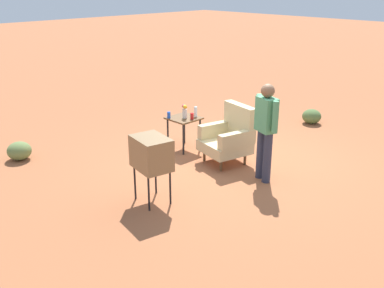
{
  "coord_description": "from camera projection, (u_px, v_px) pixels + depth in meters",
  "views": [
    {
      "loc": [
        4.84,
        -5.87,
        3.18
      ],
      "look_at": [
        -0.05,
        -1.1,
        0.65
      ],
      "focal_mm": 41.85,
      "sensor_mm": 36.0,
      "label": 1
    }
  ],
  "objects": [
    {
      "name": "shrub_far",
      "position": [
        312.0,
        116.0,
        10.4
      ],
      "size": [
        0.43,
        0.43,
        0.34
      ],
      "primitive_type": "ellipsoid",
      "color": "#516B38",
      "rests_on": "ground"
    },
    {
      "name": "ground_plane",
      "position": [
        237.0,
        163.0,
        8.19
      ],
      "size": [
        60.0,
        60.0,
        0.0
      ],
      "primitive_type": "plane",
      "color": "#A05B38"
    },
    {
      "name": "soda_can_blue",
      "position": [
        169.0,
        115.0,
        8.62
      ],
      "size": [
        0.07,
        0.07,
        0.12
      ],
      "primitive_type": "cylinder",
      "color": "blue",
      "rests_on": "side_table"
    },
    {
      "name": "shrub_near",
      "position": [
        19.0,
        151.0,
        8.32
      ],
      "size": [
        0.44,
        0.44,
        0.34
      ],
      "primitive_type": "ellipsoid",
      "color": "olive",
      "rests_on": "ground"
    },
    {
      "name": "side_table",
      "position": [
        184.0,
        122.0,
        8.71
      ],
      "size": [
        0.56,
        0.56,
        0.65
      ],
      "color": "black",
      "rests_on": "ground"
    },
    {
      "name": "person_standing",
      "position": [
        266.0,
        127.0,
        7.21
      ],
      "size": [
        0.54,
        0.33,
        1.64
      ],
      "color": "#2D3347",
      "rests_on": "ground"
    },
    {
      "name": "soda_can_red",
      "position": [
        192.0,
        116.0,
        8.55
      ],
      "size": [
        0.07,
        0.07,
        0.12
      ],
      "primitive_type": "cylinder",
      "color": "red",
      "rests_on": "side_table"
    },
    {
      "name": "armchair",
      "position": [
        230.0,
        136.0,
        8.1
      ],
      "size": [
        0.91,
        0.93,
        1.06
      ],
      "color": "brown",
      "rests_on": "ground"
    },
    {
      "name": "bottle_short_clear",
      "position": [
        196.0,
        112.0,
        8.69
      ],
      "size": [
        0.06,
        0.06,
        0.2
      ],
      "primitive_type": "cylinder",
      "color": "silver",
      "rests_on": "side_table"
    },
    {
      "name": "flower_vase",
      "position": [
        185.0,
        111.0,
        8.59
      ],
      "size": [
        0.14,
        0.1,
        0.27
      ],
      "color": "silver",
      "rests_on": "side_table"
    },
    {
      "name": "tv_on_stand",
      "position": [
        151.0,
        154.0,
        6.53
      ],
      "size": [
        0.67,
        0.54,
        1.03
      ],
      "color": "black",
      "rests_on": "ground"
    }
  ]
}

